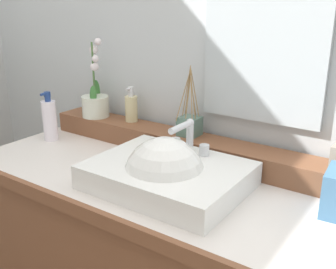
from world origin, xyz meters
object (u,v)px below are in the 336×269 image
(sink_basin, at_px, (166,176))
(potted_plant, at_px, (95,100))
(lotion_bottle, at_px, (50,120))
(reed_diffuser, at_px, (190,125))
(soap_dispenser, at_px, (131,108))

(sink_basin, bearing_deg, potted_plant, 154.74)
(potted_plant, height_order, lotion_bottle, potted_plant)
(reed_diffuser, bearing_deg, sink_basin, -72.65)
(lotion_bottle, bearing_deg, soap_dispenser, 35.39)
(sink_basin, bearing_deg, reed_diffuser, 107.35)
(sink_basin, height_order, reed_diffuser, reed_diffuser)
(sink_basin, height_order, soap_dispenser, soap_dispenser)
(potted_plant, bearing_deg, soap_dispenser, 10.06)
(reed_diffuser, height_order, lotion_bottle, reed_diffuser)
(sink_basin, relative_size, reed_diffuser, 1.82)
(soap_dispenser, xyz_separation_m, lotion_bottle, (-0.27, -0.19, -0.05))
(sink_basin, relative_size, lotion_bottle, 2.31)
(sink_basin, xyz_separation_m, lotion_bottle, (-0.64, 0.09, 0.05))
(potted_plant, distance_m, lotion_bottle, 0.20)
(potted_plant, relative_size, reed_diffuser, 1.27)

